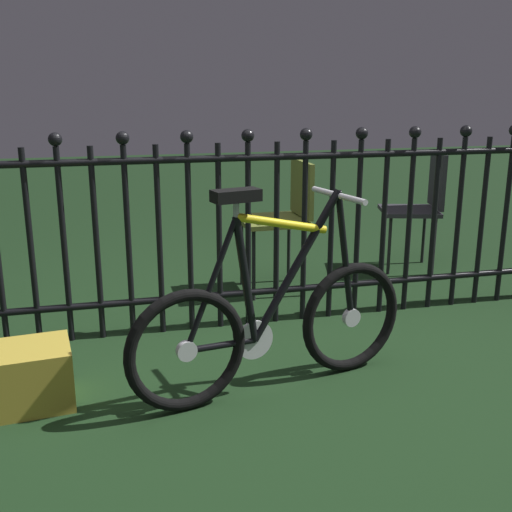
# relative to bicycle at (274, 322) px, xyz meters

# --- Properties ---
(ground_plane) EXTENTS (20.00, 20.00, 0.00)m
(ground_plane) POSITION_rel_bicycle_xyz_m (-0.02, 0.09, -0.32)
(ground_plane) COLOR black
(iron_fence) EXTENTS (4.53, 0.07, 1.15)m
(iron_fence) POSITION_rel_bicycle_xyz_m (-0.11, 0.81, 0.27)
(iron_fence) COLOR black
(iron_fence) RESTS_ON ground
(bicycle) EXTENTS (1.36, 0.45, 0.94)m
(bicycle) POSITION_rel_bicycle_xyz_m (0.00, 0.00, 0.00)
(bicycle) COLOR black
(bicycle) RESTS_ON ground
(chair_olive) EXTENTS (0.43, 0.42, 0.87)m
(chair_olive) POSITION_rel_bicycle_xyz_m (0.46, 1.37, 0.22)
(chair_olive) COLOR black
(chair_olive) RESTS_ON ground
(chair_charcoal) EXTENTS (0.50, 0.50, 0.87)m
(chair_charcoal) POSITION_rel_bicycle_xyz_m (1.58, 1.60, 0.20)
(chair_charcoal) COLOR black
(chair_charcoal) RESTS_ON ground
(display_crate) EXTENTS (0.33, 0.33, 0.27)m
(display_crate) POSITION_rel_bicycle_xyz_m (-1.04, 0.12, -0.19)
(display_crate) COLOR #B29933
(display_crate) RESTS_ON ground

